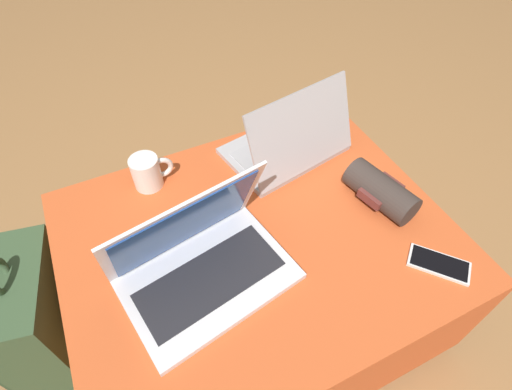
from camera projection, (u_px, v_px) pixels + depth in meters
name	position (u px, v px, depth m)	size (l,w,h in m)	color
ground_plane	(258.00, 308.00, 1.31)	(14.00, 14.00, 0.00)	#9E7042
ottoman	(258.00, 276.00, 1.16)	(0.95, 0.76, 0.41)	maroon
laptop_near	(201.00, 261.00, 0.89)	(0.41, 0.31, 0.25)	silver
laptop_far	(289.00, 143.00, 1.16)	(0.37, 0.29, 0.23)	#B7B7BC
cell_phone	(439.00, 264.00, 0.94)	(0.14, 0.15, 0.01)	white
backpack	(34.00, 317.00, 1.10)	(0.25, 0.34, 0.45)	#385133
wrist_brace	(381.00, 191.00, 1.04)	(0.12, 0.21, 0.08)	#3D332D
coffee_mug	(148.00, 172.00, 1.08)	(0.12, 0.08, 0.09)	white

